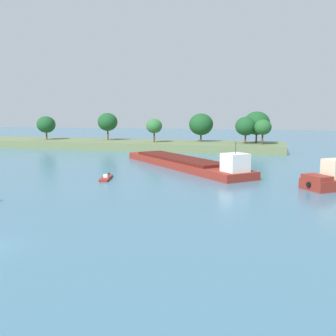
{
  "coord_description": "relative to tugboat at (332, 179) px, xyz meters",
  "views": [
    {
      "loc": [
        21.56,
        -24.66,
        10.58
      ],
      "look_at": [
        5.53,
        37.59,
        1.2
      ],
      "focal_mm": 42.38,
      "sensor_mm": 36.0,
      "label": 1
    }
  ],
  "objects": [
    {
      "name": "tugboat",
      "position": [
        0.0,
        0.0,
        0.0
      ],
      "size": [
        8.97,
        8.15,
        5.25
      ],
      "color": "maroon",
      "rests_on": "ground"
    },
    {
      "name": "treeline_island",
      "position": [
        -47.12,
        47.66,
        1.14
      ],
      "size": [
        96.28,
        16.23,
        10.29
      ],
      "color": "#66754C",
      "rests_on": "ground"
    },
    {
      "name": "small_motorboat",
      "position": [
        -32.77,
        -0.8,
        -1.15
      ],
      "size": [
        2.36,
        5.31,
        0.86
      ],
      "color": "maroon",
      "rests_on": "ground"
    },
    {
      "name": "cargo_barge",
      "position": [
        -23.61,
        14.6,
        -0.42
      ],
      "size": [
        29.07,
        30.33,
        5.87
      ],
      "color": "maroon",
      "rests_on": "ground"
    }
  ]
}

